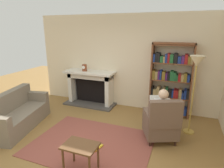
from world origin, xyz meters
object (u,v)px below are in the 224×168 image
(armchair_reading, at_px, (162,123))
(seated_reader, at_px, (161,112))
(side_table, at_px, (80,149))
(mantel_clock, at_px, (85,68))
(bookshelf, at_px, (171,81))
(floor_lamp, at_px, (196,68))
(sofa_floral, at_px, (17,115))
(fireplace, at_px, (91,86))

(armchair_reading, relative_size, seated_reader, 0.85)
(seated_reader, xyz_separation_m, side_table, (-1.07, -1.47, -0.21))
(mantel_clock, height_order, bookshelf, bookshelf)
(floor_lamp, bearing_deg, sofa_floral, -162.37)
(seated_reader, xyz_separation_m, floor_lamp, (0.60, 0.50, 0.87))
(armchair_reading, bearing_deg, sofa_floral, -13.19)
(armchair_reading, xyz_separation_m, floor_lamp, (0.56, 0.60, 1.06))
(sofa_floral, bearing_deg, mantel_clock, -35.44)
(side_table, bearing_deg, mantel_clock, 117.22)
(mantel_clock, xyz_separation_m, armchair_reading, (2.48, -1.30, -0.74))
(mantel_clock, height_order, armchair_reading, mantel_clock)
(fireplace, distance_m, floor_lamp, 3.14)
(bookshelf, relative_size, seated_reader, 1.71)
(fireplace, bearing_deg, side_table, -66.15)
(sofa_floral, xyz_separation_m, side_table, (2.17, -0.75, 0.09))
(fireplace, relative_size, armchair_reading, 1.62)
(side_table, height_order, floor_lamp, floor_lamp)
(armchair_reading, distance_m, sofa_floral, 3.35)
(mantel_clock, bearing_deg, bookshelf, 3.09)
(armchair_reading, bearing_deg, mantel_clock, -51.42)
(fireplace, height_order, floor_lamp, floor_lamp)
(mantel_clock, bearing_deg, sofa_floral, -112.84)
(bookshelf, height_order, side_table, bookshelf)
(mantel_clock, distance_m, floor_lamp, 3.13)
(side_table, bearing_deg, bookshelf, 67.94)
(fireplace, relative_size, bookshelf, 0.80)
(side_table, bearing_deg, floor_lamp, 49.67)
(bookshelf, distance_m, sofa_floral, 3.94)
(seated_reader, distance_m, sofa_floral, 3.33)
(sofa_floral, relative_size, side_table, 3.24)
(floor_lamp, bearing_deg, side_table, -130.33)
(mantel_clock, xyz_separation_m, sofa_floral, (-0.81, -1.91, -0.84))
(mantel_clock, height_order, side_table, mantel_clock)
(seated_reader, distance_m, floor_lamp, 1.17)
(seated_reader, relative_size, side_table, 2.04)
(seated_reader, bearing_deg, side_table, 30.25)
(armchair_reading, height_order, sofa_floral, armchair_reading)
(bookshelf, height_order, armchair_reading, bookshelf)
(bookshelf, xyz_separation_m, floor_lamp, (0.54, -0.83, 0.54))
(fireplace, xyz_separation_m, seated_reader, (2.29, -1.29, 0.06))
(mantel_clock, xyz_separation_m, floor_lamp, (3.04, -0.69, 0.33))
(mantel_clock, xyz_separation_m, side_table, (1.37, -2.66, -0.75))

